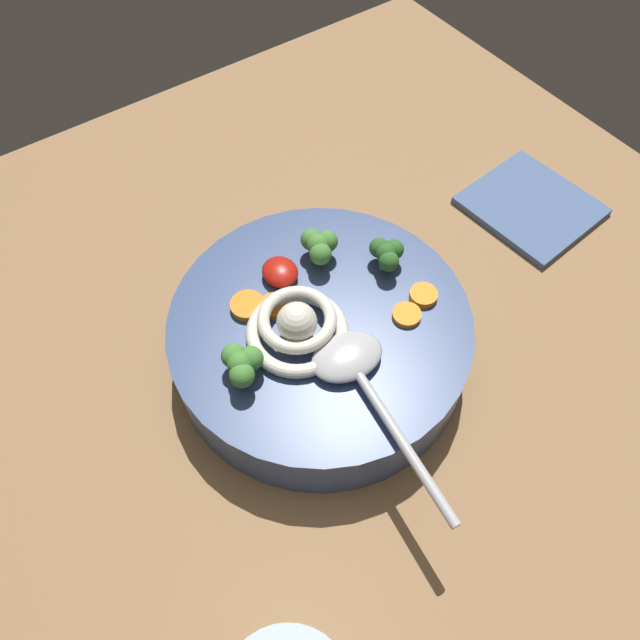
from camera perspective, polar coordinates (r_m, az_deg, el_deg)
table_slab at (r=55.88cm, az=1.85°, el=-5.57°), size 91.85×91.85×3.18cm
soup_bowl at (r=52.74cm, az=0.00°, el=-1.66°), size 25.99×25.99×5.71cm
noodle_pile at (r=48.70cm, az=-2.19°, el=-0.63°), size 9.37×9.19×3.77cm
soup_spoon at (r=47.11cm, az=3.42°, el=-4.78°), size 17.49×6.50×1.60cm
chili_sauce_dollop at (r=52.58cm, az=-3.83°, el=4.61°), size 3.43×3.09×1.54cm
broccoli_floret_near_spoon at (r=52.89cm, az=-0.08°, el=7.13°), size 3.84×3.31×3.04cm
broccoli_floret_beside_chili at (r=52.83cm, az=6.40°, el=6.34°), size 3.53×3.03×2.79cm
broccoli_floret_far at (r=46.41cm, az=-7.48°, el=-4.15°), size 3.87×3.33×3.06cm
carrot_slice_front at (r=52.28cm, az=9.83°, el=2.35°), size 2.44×2.44×0.62cm
carrot_slice_center at (r=51.03cm, az=-4.31°, el=1.37°), size 2.51×2.51×0.60cm
carrot_slice_beside_noodles at (r=50.94cm, az=8.26°, el=0.49°), size 2.46×2.46×0.49cm
carrot_slice_left at (r=51.21cm, az=-6.93°, el=1.37°), size 2.95×2.95×0.68cm
folded_napkin at (r=70.07cm, az=19.45°, el=10.22°), size 13.50×12.89×0.80cm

